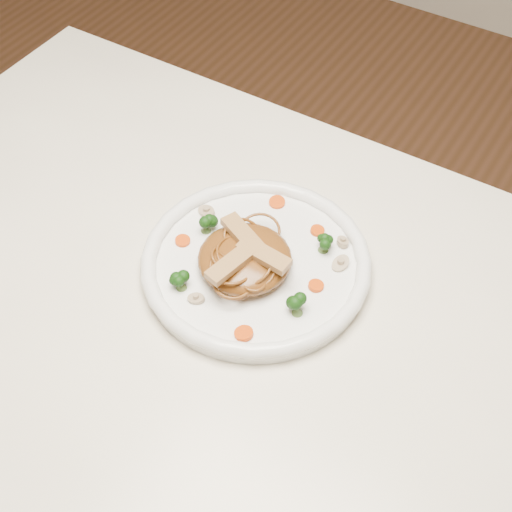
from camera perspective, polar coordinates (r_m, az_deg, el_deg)
The scene contains 19 objects.
table at distance 1.01m, azimuth -1.89°, elevation -8.42°, with size 1.20×0.80×0.75m.
plate at distance 0.97m, azimuth 0.00°, elevation -0.85°, with size 0.29×0.29×0.02m, color white.
noodle_mound at distance 0.95m, azimuth -0.85°, elevation -0.18°, with size 0.12×0.12×0.04m, color brown.
chicken_a at distance 0.92m, azimuth 0.59°, elevation 0.08°, with size 0.07×0.02×0.01m, color tan.
chicken_b at distance 0.95m, azimuth -0.96°, elevation 1.58°, with size 0.07×0.02×0.01m, color tan.
chicken_c at distance 0.92m, azimuth -1.89°, elevation -0.60°, with size 0.07×0.02×0.01m, color tan.
broccoli_0 at distance 0.98m, azimuth 5.11°, elevation 1.05°, with size 0.03×0.03×0.03m, color #143D0C, non-canonical shape.
broccoli_1 at distance 1.00m, azimuth -3.82°, elevation 2.50°, with size 0.03×0.03×0.03m, color #143D0C, non-canonical shape.
broccoli_2 at distance 0.94m, azimuth -5.66°, elevation -1.88°, with size 0.02×0.02×0.03m, color #143D0C, non-canonical shape.
broccoli_3 at distance 0.91m, azimuth 3.15°, elevation -3.67°, with size 0.03×0.03×0.03m, color #143D0C, non-canonical shape.
carrot_0 at distance 1.01m, azimuth 4.63°, elevation 1.91°, with size 0.02×0.02×0.01m, color red.
carrot_1 at distance 1.00m, azimuth -5.52°, elevation 1.14°, with size 0.02×0.02×0.01m, color red.
carrot_2 at distance 0.94m, azimuth 4.52°, elevation -2.24°, with size 0.02×0.02×0.01m, color red.
carrot_3 at distance 1.04m, azimuth 1.59°, elevation 4.05°, with size 0.02×0.02×0.01m, color red.
carrot_4 at distance 0.90m, azimuth -0.92°, elevation -5.83°, with size 0.02×0.02×0.01m, color red.
mushroom_0 at distance 0.93m, azimuth -4.52°, elevation -3.21°, with size 0.02×0.02×0.01m, color #BFAE8F.
mushroom_1 at distance 0.97m, azimuth 6.35°, elevation -0.58°, with size 0.03×0.03×0.01m, color #BFAE8F.
mushroom_2 at distance 1.03m, azimuth -3.73°, elevation 3.34°, with size 0.03×0.03×0.01m, color #BFAE8F.
mushroom_3 at distance 0.99m, azimuth 6.52°, elevation 1.05°, with size 0.02×0.02×0.01m, color #BFAE8F.
Camera 1 is at (0.31, -0.45, 1.50)m, focal length 53.33 mm.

